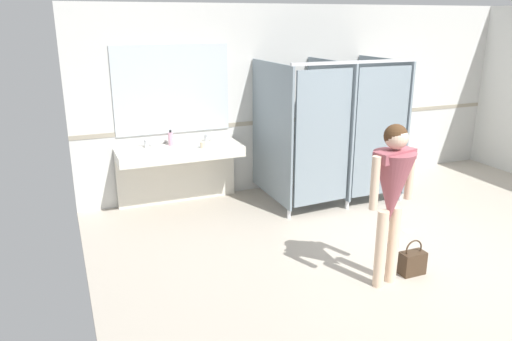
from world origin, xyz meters
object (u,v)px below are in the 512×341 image
person_standing (392,187)px  soap_dispenser (171,139)px  handbag (412,262)px  paper_cup (203,145)px

person_standing → soap_dispenser: size_ratio=7.48×
person_standing → handbag: 0.98m
handbag → paper_cup: paper_cup is taller
handbag → soap_dispenser: size_ratio=1.77×
soap_dispenser → paper_cup: 0.49m
handbag → paper_cup: bearing=119.0°
person_standing → paper_cup: (-1.08, 2.68, -0.13)m
person_standing → soap_dispenser: 3.33m
handbag → soap_dispenser: soap_dispenser is taller
person_standing → paper_cup: 2.90m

